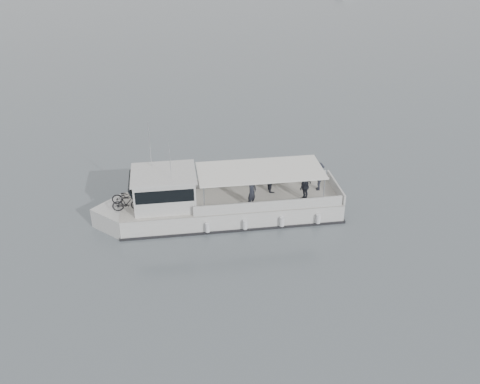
{
  "coord_description": "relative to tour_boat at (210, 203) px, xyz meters",
  "views": [
    {
      "loc": [
        -2.89,
        -24.11,
        16.1
      ],
      "look_at": [
        -1.55,
        2.43,
        1.6
      ],
      "focal_mm": 40.0,
      "sensor_mm": 36.0,
      "label": 1
    }
  ],
  "objects": [
    {
      "name": "tour_boat",
      "position": [
        0.0,
        0.0,
        0.0
      ],
      "size": [
        14.29,
        4.63,
        5.95
      ],
      "rotation": [
        0.0,
        0.0,
        0.1
      ],
      "color": "silver",
      "rests_on": "ground"
    },
    {
      "name": "ground",
      "position": [
        3.28,
        -2.31,
        -0.98
      ],
      "size": [
        1400.0,
        1400.0,
        0.0
      ],
      "primitive_type": "plane",
      "color": "#515B60",
      "rests_on": "ground"
    }
  ]
}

